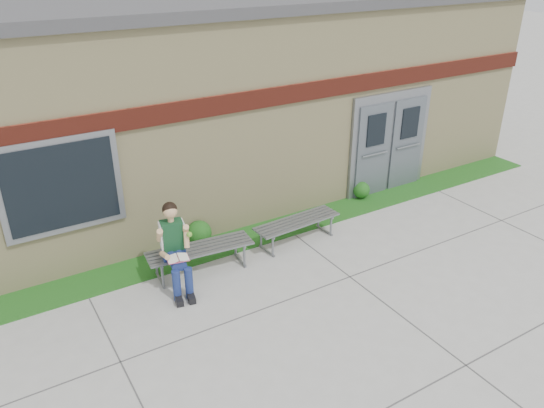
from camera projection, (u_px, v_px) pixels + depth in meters
ground at (320, 311)px, 8.27m from camera, size 80.00×80.00×0.00m
grass_strip at (241, 239)px, 10.26m from camera, size 16.00×0.80×0.02m
school_building at (168, 95)px, 11.94m from camera, size 16.20×6.22×4.20m
bench_left at (200, 253)px, 9.13m from camera, size 1.87×0.68×0.48m
bench_right at (297, 225)px, 10.07m from camera, size 1.76×0.59×0.45m
girl at (175, 247)px, 8.54m from camera, size 0.55×0.95×1.48m
shrub_mid at (199, 233)px, 9.99m from camera, size 0.47×0.47×0.47m
shrub_east at (361, 190)px, 11.85m from camera, size 0.38×0.38×0.38m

